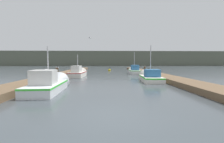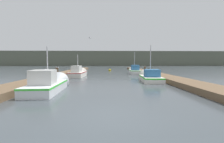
% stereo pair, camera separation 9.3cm
% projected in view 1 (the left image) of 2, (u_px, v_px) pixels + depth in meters
% --- Properties ---
extents(ground_plane, '(200.00, 200.00, 0.00)m').
position_uv_depth(ground_plane, '(113.00, 118.00, 5.35)').
color(ground_plane, '#3D4449').
extents(dock_left, '(2.26, 40.00, 0.42)m').
position_uv_depth(dock_left, '(62.00, 74.00, 21.05)').
color(dock_left, brown).
rests_on(dock_left, ground_plane).
extents(dock_right, '(2.26, 40.00, 0.42)m').
position_uv_depth(dock_right, '(153.00, 74.00, 21.52)').
color(dock_right, brown).
rests_on(dock_right, ground_plane).
extents(distant_shore_ridge, '(120.00, 16.00, 7.13)m').
position_uv_depth(distant_shore_ridge, '(107.00, 59.00, 78.73)').
color(distant_shore_ridge, '#565B4C').
rests_on(distant_shore_ridge, ground_plane).
extents(fishing_boat_0, '(1.93, 5.13, 3.55)m').
position_uv_depth(fishing_boat_0, '(50.00, 84.00, 10.46)').
color(fishing_boat_0, silver).
rests_on(fishing_boat_0, ground_plane).
extents(fishing_boat_1, '(2.18, 5.11, 4.25)m').
position_uv_depth(fishing_boat_1, '(149.00, 77.00, 15.91)').
color(fishing_boat_1, silver).
rests_on(fishing_boat_1, ground_plane).
extents(fishing_boat_2, '(1.94, 4.52, 3.47)m').
position_uv_depth(fishing_boat_2, '(78.00, 73.00, 20.25)').
color(fishing_boat_2, silver).
rests_on(fishing_boat_2, ground_plane).
extents(fishing_boat_3, '(1.81, 5.16, 4.05)m').
position_uv_depth(fishing_boat_3, '(134.00, 71.00, 25.27)').
color(fishing_boat_3, silver).
rests_on(fishing_boat_3, ground_plane).
extents(mooring_piling_0, '(0.31, 0.31, 1.36)m').
position_uv_depth(mooring_piling_0, '(145.00, 70.00, 22.58)').
color(mooring_piling_0, '#473523').
rests_on(mooring_piling_0, ground_plane).
extents(mooring_piling_1, '(0.33, 0.33, 0.99)m').
position_uv_depth(mooring_piling_1, '(40.00, 82.00, 11.30)').
color(mooring_piling_1, '#473523').
rests_on(mooring_piling_1, ground_plane).
extents(mooring_piling_2, '(0.32, 0.32, 1.43)m').
position_uv_depth(mooring_piling_2, '(57.00, 74.00, 16.06)').
color(mooring_piling_2, '#473523').
rests_on(mooring_piling_2, ground_plane).
extents(mooring_piling_3, '(0.34, 0.34, 1.37)m').
position_uv_depth(mooring_piling_3, '(47.00, 77.00, 12.94)').
color(mooring_piling_3, '#473523').
rests_on(mooring_piling_3, ground_plane).
extents(channel_buoy, '(0.57, 0.57, 1.07)m').
position_uv_depth(channel_buoy, '(109.00, 70.00, 32.79)').
color(channel_buoy, gold).
rests_on(channel_buoy, ground_plane).
extents(seagull_lead, '(0.32, 0.55, 0.12)m').
position_uv_depth(seagull_lead, '(90.00, 38.00, 18.06)').
color(seagull_lead, white).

